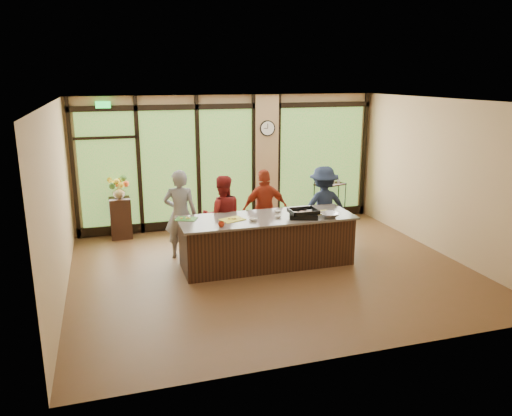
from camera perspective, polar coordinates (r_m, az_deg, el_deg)
floor at (r=9.11m, az=1.80°, el=-7.09°), size 7.00×7.00×0.00m
ceiling at (r=8.46m, az=1.97°, el=12.13°), size 7.00×7.00×0.00m
back_wall at (r=11.48m, az=-2.96°, el=5.31°), size 7.00×0.00×7.00m
left_wall at (r=8.25m, az=-21.80°, el=0.45°), size 0.00×6.00×6.00m
right_wall at (r=10.31m, az=20.66°, el=3.27°), size 0.00×6.00×6.00m
window_wall at (r=11.50m, az=-2.11°, el=4.80°), size 6.90×0.12×3.00m
island_base at (r=9.22m, az=1.22°, el=-3.89°), size 3.10×1.00×0.88m
countertop at (r=9.08m, az=1.24°, el=-1.14°), size 3.20×1.10×0.04m
wall_clock at (r=11.49m, az=1.32°, el=9.10°), size 0.36×0.04×0.36m
cook_left at (r=9.57m, az=-8.64°, el=-0.71°), size 0.71×0.56×1.72m
cook_midleft at (r=9.64m, az=-3.86°, el=-0.89°), size 0.84×0.70×1.58m
cook_midright at (r=9.94m, az=1.02°, el=-0.21°), size 0.97×0.43×1.63m
cook_right at (r=10.27m, az=7.68°, el=0.19°), size 1.08×0.64×1.65m
roasting_pan at (r=9.05m, az=5.42°, el=-0.83°), size 0.59×0.53×0.09m
mixing_bowl at (r=9.14m, az=8.38°, el=-0.79°), size 0.38×0.38×0.08m
cutting_board_left at (r=9.01m, az=-7.98°, el=-1.24°), size 0.45×0.40×0.01m
cutting_board_center at (r=8.89m, az=-2.72°, el=-1.33°), size 0.48×0.42×0.01m
cutting_board_right at (r=9.41m, az=7.25°, el=-0.52°), size 0.39×0.30×0.01m
prep_bowl_near at (r=8.83m, az=-0.32°, el=-1.30°), size 0.20×0.20×0.05m
prep_bowl_mid at (r=9.03m, az=2.51°, el=-0.98°), size 0.16×0.16×0.04m
prep_bowl_far at (r=9.40m, az=2.45°, el=-0.37°), size 0.15×0.15×0.03m
red_ramekin at (r=8.48m, az=-3.99°, el=-1.88°), size 0.11×0.11×0.09m
flower_stand at (r=11.15m, az=-15.21°, el=-1.09°), size 0.45×0.45×0.88m
flower_vase at (r=11.01m, az=-15.41°, el=1.79°), size 0.33×0.33×0.27m
bar_cart at (r=12.24m, az=8.41°, el=1.40°), size 0.80×0.60×0.98m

